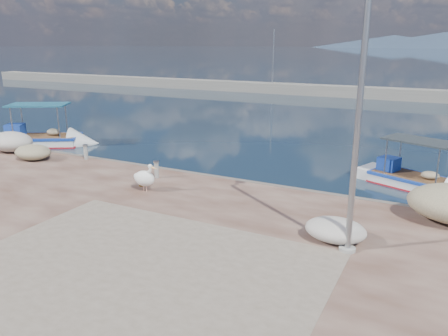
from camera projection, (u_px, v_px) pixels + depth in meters
ground at (169, 237)px, 13.70m from camera, size 1400.00×1400.00×0.00m
quay_patch at (132, 274)px, 10.56m from camera, size 9.00×7.00×0.01m
breakwater at (375, 93)px, 47.73m from camera, size 120.00×2.20×7.50m
boat_left at (41, 142)px, 25.98m from camera, size 6.15×4.66×2.87m
boat_right at (413, 183)px, 18.46m from camera, size 5.21×3.33×2.38m
pelican at (145, 178)px, 16.32m from camera, size 1.13×0.56×1.09m
lamp_post at (358, 130)px, 10.85m from camera, size 0.44×0.96×7.00m
bollard_near at (156, 169)px, 17.98m from camera, size 0.24×0.24×0.72m
bollard_far at (86, 151)px, 20.84m from camera, size 0.24×0.24×0.72m
potted_plant at (142, 181)px, 16.96m from camera, size 0.50×0.47×0.46m
net_pile_a at (11, 142)px, 22.39m from camera, size 2.46×1.79×1.01m
net_pile_b at (33, 152)px, 20.82m from camera, size 1.84×1.43×0.72m
net_pile_d at (335, 230)px, 12.26m from camera, size 1.72×1.29×0.65m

